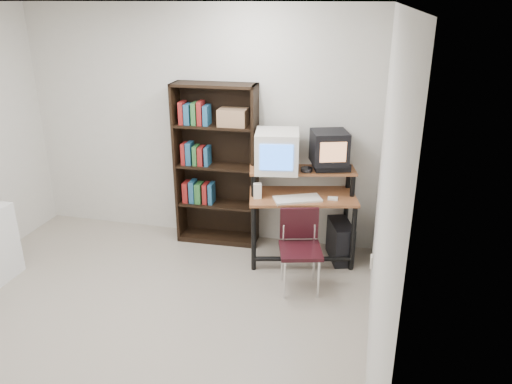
% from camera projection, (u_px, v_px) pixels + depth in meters
% --- Properties ---
extents(floor, '(4.00, 4.00, 0.01)m').
position_uv_depth(floor, '(126.00, 331.00, 4.23)').
color(floor, '#A59A89').
rests_on(floor, ground).
extents(ceiling, '(4.00, 4.00, 0.01)m').
position_uv_depth(ceiling, '(88.00, 3.00, 3.28)').
color(ceiling, white).
rests_on(ceiling, back_wall).
extents(back_wall, '(4.00, 0.01, 2.60)m').
position_uv_depth(back_wall, '(198.00, 126.00, 5.56)').
color(back_wall, beige).
rests_on(back_wall, floor).
extents(right_wall, '(0.01, 4.00, 2.60)m').
position_uv_depth(right_wall, '(382.00, 213.00, 3.32)').
color(right_wall, beige).
rests_on(right_wall, floor).
extents(computer_desk, '(1.19, 0.78, 0.98)m').
position_uv_depth(computer_desk, '(302.00, 200.00, 5.18)').
color(computer_desk, brown).
rests_on(computer_desk, floor).
extents(crt_monitor, '(0.50, 0.50, 0.41)m').
position_uv_depth(crt_monitor, '(277.00, 151.00, 5.08)').
color(crt_monitor, silver).
rests_on(crt_monitor, computer_desk).
extents(vcr, '(0.42, 0.36, 0.08)m').
position_uv_depth(vcr, '(331.00, 166.00, 5.15)').
color(vcr, black).
rests_on(vcr, computer_desk).
extents(crt_tv, '(0.44, 0.44, 0.33)m').
position_uv_depth(crt_tv, '(329.00, 147.00, 5.06)').
color(crt_tv, black).
rests_on(crt_tv, vcr).
extents(cd_spindle, '(0.15, 0.15, 0.05)m').
position_uv_depth(cd_spindle, '(307.00, 170.00, 5.08)').
color(cd_spindle, '#26262B').
rests_on(cd_spindle, computer_desk).
extents(keyboard, '(0.51, 0.39, 0.03)m').
position_uv_depth(keyboard, '(297.00, 200.00, 5.02)').
color(keyboard, silver).
rests_on(keyboard, computer_desk).
extents(mousepad, '(0.27, 0.24, 0.01)m').
position_uv_depth(mousepad, '(333.00, 200.00, 5.04)').
color(mousepad, black).
rests_on(mousepad, computer_desk).
extents(mouse, '(0.10, 0.07, 0.03)m').
position_uv_depth(mouse, '(333.00, 199.00, 5.03)').
color(mouse, white).
rests_on(mouse, mousepad).
extents(desk_speaker, '(0.10, 0.09, 0.17)m').
position_uv_depth(desk_speaker, '(257.00, 191.00, 5.05)').
color(desk_speaker, silver).
rests_on(desk_speaker, computer_desk).
extents(pc_tower, '(0.33, 0.49, 0.42)m').
position_uv_depth(pc_tower, '(340.00, 241.00, 5.33)').
color(pc_tower, black).
rests_on(pc_tower, floor).
extents(school_chair, '(0.47, 0.47, 0.78)m').
position_uv_depth(school_chair, '(300.00, 242.00, 4.73)').
color(school_chair, black).
rests_on(school_chair, floor).
extents(bookshelf, '(0.91, 0.33, 1.81)m').
position_uv_depth(bookshelf, '(217.00, 163.00, 5.52)').
color(bookshelf, black).
rests_on(bookshelf, floor).
extents(wall_outlet, '(0.02, 0.08, 0.12)m').
position_uv_depth(wall_outlet, '(371.00, 262.00, 4.73)').
color(wall_outlet, beige).
rests_on(wall_outlet, right_wall).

